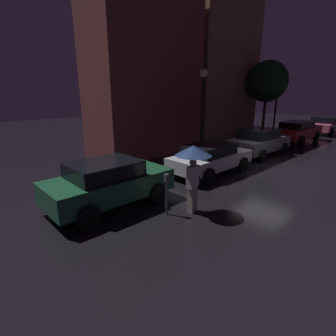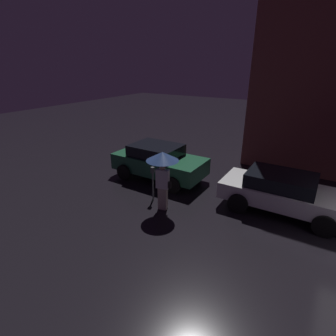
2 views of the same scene
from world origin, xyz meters
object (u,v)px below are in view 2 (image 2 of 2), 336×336
at_px(parked_car_white, 283,192).
at_px(parking_meter, 153,180).
at_px(parked_car_green, 159,161).
at_px(pedestrian_with_umbrella, 163,164).

distance_m(parked_car_white, parking_meter, 4.44).
relative_size(parked_car_green, parked_car_white, 0.97).
bearing_deg(parked_car_green, parked_car_white, -0.81).
distance_m(parked_car_green, parked_car_white, 5.03).
xyz_separation_m(parked_car_green, pedestrian_with_umbrella, (1.56, -2.12, 0.85)).
distance_m(parked_car_white, pedestrian_with_umbrella, 4.10).
distance_m(parked_car_green, pedestrian_with_umbrella, 2.77).
height_order(parked_car_white, parking_meter, parked_car_white).
distance_m(parked_car_green, parking_meter, 1.93).
bearing_deg(parked_car_white, pedestrian_with_umbrella, -150.07).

